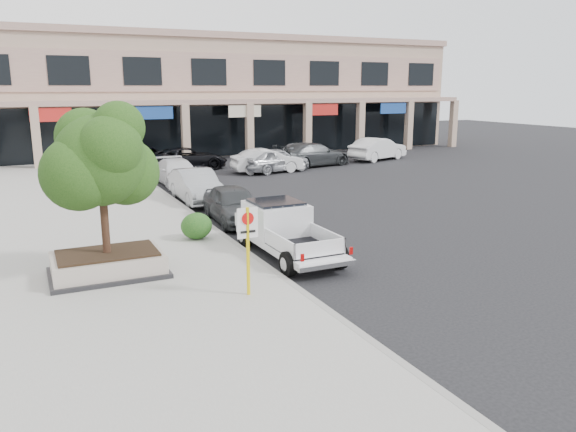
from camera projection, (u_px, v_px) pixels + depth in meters
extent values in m
plane|color=black|center=(334.00, 277.00, 16.30)|extent=(120.00, 120.00, 0.00)
cube|color=gray|center=(108.00, 245.00, 19.29)|extent=(8.00, 52.00, 0.15)
cube|color=gray|center=(218.00, 233.00, 20.93)|extent=(0.20, 52.00, 0.15)
cube|color=tan|center=(220.00, 97.00, 48.58)|extent=(40.00, 10.00, 9.00)
cube|color=gray|center=(218.00, 40.00, 47.51)|extent=(40.40, 10.40, 0.50)
cube|color=gray|center=(245.00, 101.00, 43.25)|extent=(40.00, 2.20, 0.35)
cube|color=tan|center=(453.00, 124.00, 51.30)|extent=(0.55, 0.55, 4.20)
cube|color=black|center=(241.00, 130.00, 44.69)|extent=(39.20, 0.08, 3.90)
cube|color=black|center=(109.00, 273.00, 15.99)|extent=(3.20, 2.20, 0.12)
cube|color=gray|center=(108.00, 262.00, 15.92)|extent=(3.00, 2.00, 0.50)
cube|color=black|center=(107.00, 253.00, 15.86)|extent=(2.70, 1.70, 0.06)
cylinder|color=black|center=(104.00, 214.00, 15.60)|extent=(0.22, 0.22, 2.20)
sphere|color=#193B10|center=(100.00, 160.00, 15.27)|extent=(2.50, 2.50, 2.50)
sphere|color=#193B10|center=(126.00, 172.00, 15.91)|extent=(1.90, 1.90, 1.90)
sphere|color=#193B10|center=(85.00, 137.00, 15.45)|extent=(1.60, 1.60, 1.60)
cylinder|color=yellow|center=(248.00, 252.00, 14.24)|extent=(0.09, 0.09, 2.30)
cube|color=white|center=(247.00, 223.00, 14.07)|extent=(0.55, 0.03, 0.78)
cylinder|color=red|center=(248.00, 219.00, 14.01)|extent=(0.32, 0.02, 0.32)
ellipsoid|color=#134315|center=(196.00, 226.00, 19.69)|extent=(1.10, 0.99, 0.93)
imported|color=#303336|center=(234.00, 204.00, 22.73)|extent=(2.00, 4.47, 1.49)
imported|color=#95989C|center=(196.00, 186.00, 26.74)|extent=(1.69, 4.74, 1.56)
imported|color=silver|center=(178.00, 173.00, 31.33)|extent=(2.02, 4.92, 1.42)
imported|color=black|center=(146.00, 158.00, 37.64)|extent=(2.77, 5.37, 1.45)
imported|color=#A1A3A9|center=(275.00, 160.00, 36.15)|extent=(4.96, 2.86, 1.59)
imported|color=silver|center=(267.00, 161.00, 36.01)|extent=(4.67, 1.86, 1.51)
imported|color=#313436|center=(313.00, 154.00, 38.88)|extent=(5.94, 3.32, 1.62)
imported|color=black|center=(188.00, 158.00, 37.32)|extent=(5.34, 2.57, 1.47)
imported|color=gray|center=(307.00, 152.00, 40.02)|extent=(4.95, 2.29, 1.64)
imported|color=silver|center=(378.00, 149.00, 42.09)|extent=(5.37, 3.36, 1.67)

